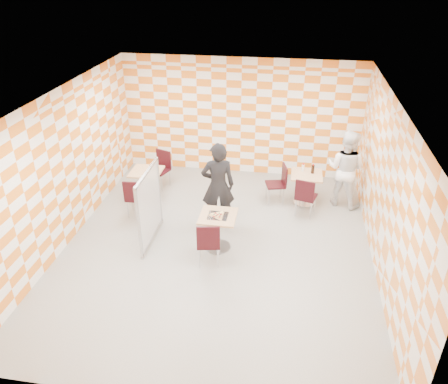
{
  "coord_description": "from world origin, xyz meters",
  "views": [
    {
      "loc": [
        1.26,
        -7.0,
        5.16
      ],
      "look_at": [
        0.1,
        0.2,
        1.15
      ],
      "focal_mm": 35.0,
      "sensor_mm": 36.0,
      "label": 1
    }
  ],
  "objects_px": {
    "sport_bottle": "(303,167)",
    "chair_second_front": "(305,195)",
    "empty_table": "(147,180)",
    "partition": "(150,206)",
    "man_dark": "(218,186)",
    "chair_empty_near": "(135,196)",
    "main_table": "(218,226)",
    "chair_empty_far": "(162,166)",
    "chair_second_side": "(280,181)",
    "second_table": "(306,183)",
    "chair_main_front": "(208,241)",
    "man_white": "(345,169)",
    "soda_bottle": "(313,169)"
  },
  "relations": [
    {
      "from": "second_table",
      "to": "partition",
      "type": "relative_size",
      "value": 0.48
    },
    {
      "from": "main_table",
      "to": "empty_table",
      "type": "relative_size",
      "value": 1.0
    },
    {
      "from": "sport_bottle",
      "to": "soda_bottle",
      "type": "height_order",
      "value": "soda_bottle"
    },
    {
      "from": "chair_second_front",
      "to": "sport_bottle",
      "type": "bearing_deg",
      "value": 95.87
    },
    {
      "from": "sport_bottle",
      "to": "chair_empty_far",
      "type": "bearing_deg",
      "value": 177.31
    },
    {
      "from": "chair_empty_near",
      "to": "sport_bottle",
      "type": "bearing_deg",
      "value": 21.17
    },
    {
      "from": "second_table",
      "to": "chair_empty_near",
      "type": "height_order",
      "value": "chair_empty_near"
    },
    {
      "from": "main_table",
      "to": "second_table",
      "type": "distance_m",
      "value": 2.67
    },
    {
      "from": "chair_main_front",
      "to": "soda_bottle",
      "type": "relative_size",
      "value": 4.02
    },
    {
      "from": "soda_bottle",
      "to": "chair_second_side",
      "type": "bearing_deg",
      "value": -171.8
    },
    {
      "from": "man_dark",
      "to": "chair_empty_near",
      "type": "bearing_deg",
      "value": -13.91
    },
    {
      "from": "chair_empty_near",
      "to": "chair_main_front",
      "type": "bearing_deg",
      "value": -36.91
    },
    {
      "from": "soda_bottle",
      "to": "partition",
      "type": "bearing_deg",
      "value": -146.83
    },
    {
      "from": "chair_second_side",
      "to": "chair_second_front",
      "type": "bearing_deg",
      "value": -44.17
    },
    {
      "from": "main_table",
      "to": "chair_empty_far",
      "type": "relative_size",
      "value": 0.81
    },
    {
      "from": "empty_table",
      "to": "chair_second_side",
      "type": "relative_size",
      "value": 0.81
    },
    {
      "from": "man_white",
      "to": "empty_table",
      "type": "bearing_deg",
      "value": 30.68
    },
    {
      "from": "chair_empty_far",
      "to": "partition",
      "type": "relative_size",
      "value": 0.6
    },
    {
      "from": "chair_second_side",
      "to": "man_dark",
      "type": "xyz_separation_m",
      "value": [
        -1.23,
        -1.21,
        0.4
      ]
    },
    {
      "from": "empty_table",
      "to": "second_table",
      "type": "bearing_deg",
      "value": 6.64
    },
    {
      "from": "empty_table",
      "to": "chair_second_side",
      "type": "xyz_separation_m",
      "value": [
        3.05,
        0.39,
        0.04
      ]
    },
    {
      "from": "chair_empty_near",
      "to": "sport_bottle",
      "type": "xyz_separation_m",
      "value": [
        3.57,
        1.38,
        0.29
      ]
    },
    {
      "from": "second_table",
      "to": "partition",
      "type": "height_order",
      "value": "partition"
    },
    {
      "from": "chair_empty_far",
      "to": "soda_bottle",
      "type": "bearing_deg",
      "value": -3.78
    },
    {
      "from": "chair_second_side",
      "to": "sport_bottle",
      "type": "distance_m",
      "value": 0.62
    },
    {
      "from": "second_table",
      "to": "chair_empty_near",
      "type": "distance_m",
      "value": 3.86
    },
    {
      "from": "chair_main_front",
      "to": "chair_second_front",
      "type": "xyz_separation_m",
      "value": [
        1.75,
        2.05,
        0.0
      ]
    },
    {
      "from": "chair_empty_near",
      "to": "partition",
      "type": "relative_size",
      "value": 0.6
    },
    {
      "from": "partition",
      "to": "soda_bottle",
      "type": "height_order",
      "value": "partition"
    },
    {
      "from": "empty_table",
      "to": "sport_bottle",
      "type": "height_order",
      "value": "sport_bottle"
    },
    {
      "from": "chair_empty_near",
      "to": "sport_bottle",
      "type": "relative_size",
      "value": 4.62
    },
    {
      "from": "chair_second_front",
      "to": "chair_empty_far",
      "type": "bearing_deg",
      "value": 165.35
    },
    {
      "from": "sport_bottle",
      "to": "chair_second_front",
      "type": "bearing_deg",
      "value": -84.13
    },
    {
      "from": "chair_main_front",
      "to": "sport_bottle",
      "type": "height_order",
      "value": "sport_bottle"
    },
    {
      "from": "main_table",
      "to": "chair_empty_far",
      "type": "bearing_deg",
      "value": 127.57
    },
    {
      "from": "chair_second_front",
      "to": "main_table",
      "type": "bearing_deg",
      "value": -138.79
    },
    {
      "from": "main_table",
      "to": "soda_bottle",
      "type": "height_order",
      "value": "soda_bottle"
    },
    {
      "from": "chair_empty_near",
      "to": "empty_table",
      "type": "bearing_deg",
      "value": 89.62
    },
    {
      "from": "chair_main_front",
      "to": "man_white",
      "type": "relative_size",
      "value": 0.51
    },
    {
      "from": "man_dark",
      "to": "sport_bottle",
      "type": "relative_size",
      "value": 9.45
    },
    {
      "from": "man_dark",
      "to": "soda_bottle",
      "type": "xyz_separation_m",
      "value": [
        1.96,
        1.31,
        -0.09
      ]
    },
    {
      "from": "chair_second_side",
      "to": "main_table",
      "type": "bearing_deg",
      "value": -118.07
    },
    {
      "from": "chair_main_front",
      "to": "man_dark",
      "type": "bearing_deg",
      "value": 92.75
    },
    {
      "from": "man_dark",
      "to": "man_white",
      "type": "height_order",
      "value": "man_dark"
    },
    {
      "from": "man_dark",
      "to": "man_white",
      "type": "xyz_separation_m",
      "value": [
        2.68,
        1.35,
        -0.05
      ]
    },
    {
      "from": "chair_second_side",
      "to": "man_white",
      "type": "relative_size",
      "value": 0.51
    },
    {
      "from": "empty_table",
      "to": "chair_empty_near",
      "type": "bearing_deg",
      "value": -90.38
    },
    {
      "from": "chair_second_side",
      "to": "man_white",
      "type": "xyz_separation_m",
      "value": [
        1.45,
        0.15,
        0.36
      ]
    },
    {
      "from": "main_table",
      "to": "soda_bottle",
      "type": "distance_m",
      "value": 2.83
    },
    {
      "from": "empty_table",
      "to": "partition",
      "type": "height_order",
      "value": "partition"
    }
  ]
}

